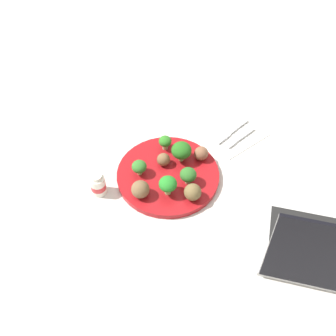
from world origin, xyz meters
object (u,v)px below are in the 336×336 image
at_px(meatball_near_rim, 163,160).
at_px(fork, 239,139).
at_px(broccoli_floret_back_right, 181,151).
at_px(yogurt_bottle, 98,185).
at_px(laptop, 334,251).
at_px(broccoli_floret_far_rim, 165,142).
at_px(napkin, 236,135).
at_px(broccoli_floret_near_rim, 168,184).
at_px(meatball_center, 201,153).
at_px(meatball_front_left, 140,189).
at_px(knife, 231,132).
at_px(broccoli_floret_mid_left, 188,175).
at_px(plate, 168,175).
at_px(meatball_front_right, 193,192).
at_px(broccoli_floret_front_right, 139,167).

height_order(meatball_near_rim, fork, meatball_near_rim).
height_order(broccoli_floret_back_right, yogurt_bottle, broccoli_floret_back_right).
relative_size(meatball_near_rim, laptop, 0.09).
bearing_deg(broccoli_floret_far_rim, napkin, 164.17).
relative_size(broccoli_floret_back_right, laptop, 0.15).
distance_m(broccoli_floret_near_rim, meatball_center, 0.15).
relative_size(meatball_front_left, knife, 0.33).
xyz_separation_m(broccoli_floret_mid_left, knife, (-0.23, -0.09, -0.04)).
height_order(yogurt_bottle, laptop, laptop).
relative_size(broccoli_floret_near_rim, napkin, 0.32).
height_order(plate, meatball_front_right, meatball_front_right).
height_order(broccoli_floret_mid_left, meatball_front_left, broccoli_floret_mid_left).
xyz_separation_m(broccoli_floret_far_rim, napkin, (-0.22, 0.06, -0.04)).
height_order(broccoli_floret_back_right, meatball_center, broccoli_floret_back_right).
relative_size(broccoli_floret_back_right, knife, 0.41).
relative_size(fork, yogurt_bottle, 1.81).
height_order(broccoli_floret_near_rim, knife, broccoli_floret_near_rim).
xyz_separation_m(broccoli_floret_far_rim, broccoli_floret_back_right, (-0.01, 0.06, 0.01)).
relative_size(meatball_front_left, yogurt_bottle, 0.70).
relative_size(broccoli_floret_front_right, knife, 0.30).
distance_m(plate, broccoli_floret_far_rim, 0.10).
height_order(meatball_near_rim, meatball_front_right, meatball_front_right).
relative_size(broccoli_floret_back_right, napkin, 0.35).
height_order(meatball_front_left, napkin, meatball_front_left).
bearing_deg(meatball_center, laptop, 99.56).
bearing_deg(yogurt_bottle, broccoli_floret_back_right, 171.75).
relative_size(meatball_near_rim, yogurt_bottle, 0.54).
bearing_deg(broccoli_floret_near_rim, meatball_near_rim, -116.25).
height_order(meatball_center, knife, meatball_center).
distance_m(broccoli_floret_back_right, meatball_front_left, 0.16).
distance_m(broccoli_floret_back_right, meatball_center, 0.06).
xyz_separation_m(meatball_center, meatball_front_left, (0.21, 0.02, 0.00)).
bearing_deg(meatball_center, yogurt_bottle, -12.03).
xyz_separation_m(fork, knife, (0.00, -0.04, -0.00)).
bearing_deg(fork, broccoli_floret_near_rim, 11.34).
relative_size(broccoli_floret_near_rim, knife, 0.38).
bearing_deg(meatball_center, meatball_front_right, 44.49).
distance_m(broccoli_floret_mid_left, fork, 0.24).
distance_m(broccoli_floret_front_right, broccoli_floret_mid_left, 0.13).
height_order(broccoli_floret_mid_left, meatball_front_right, broccoli_floret_mid_left).
bearing_deg(plate, broccoli_floret_front_right, -32.08).
xyz_separation_m(meatball_near_rim, napkin, (-0.25, 0.01, -0.03)).
bearing_deg(plate, broccoli_floret_near_rim, 56.53).
bearing_deg(knife, broccoli_floret_near_rim, 18.02).
bearing_deg(broccoli_floret_mid_left, knife, -157.42).
bearing_deg(broccoli_floret_back_right, meatball_near_rim, -14.09).
distance_m(meatball_center, laptop, 0.41).
bearing_deg(broccoli_floret_front_right, knife, 179.46).
xyz_separation_m(broccoli_floret_far_rim, broccoli_floret_front_right, (0.11, 0.04, 0.00)).
height_order(broccoli_floret_far_rim, yogurt_bottle, yogurt_bottle).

